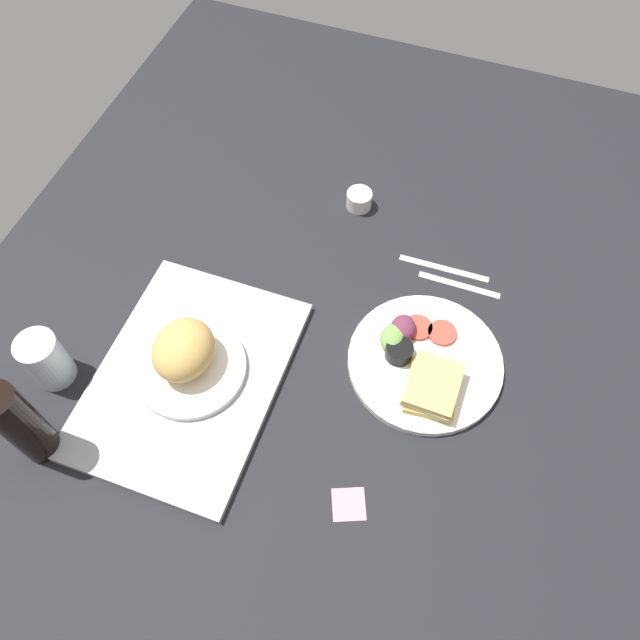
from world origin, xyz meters
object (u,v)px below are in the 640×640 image
Objects in this scene: espresso_cup at (359,200)px; knife at (444,268)px; serving_tray at (189,377)px; plate_with_salad at (423,362)px; sticky_note at (349,504)px; drinking_glass at (46,360)px; soda_bottle at (21,424)px; fork at (459,285)px; bread_plate_near at (186,356)px.

knife is (-10.48, -22.15, -1.75)cm from espresso_cup.
plate_with_salad is at bearing -66.45° from serving_tray.
plate_with_salad is at bearing -9.03° from sticky_note.
plate_with_salad is at bearing -145.18° from espresso_cup.
drinking_glass is 79.70cm from knife.
soda_bottle is at bearing 99.15° from sticky_note.
fork is at bearing -55.60° from drinking_glass.
plate_with_salad is 70.54cm from soda_bottle.
sticky_note is (8.69, -53.97, -10.31)cm from soda_bottle.
drinking_glass reaches higher than plate_with_salad.
plate_with_salad is 5.24× the size of sticky_note.
sticky_note is at bearing -110.91° from bread_plate_near.
espresso_cup reaches higher than serving_tray.
espresso_cup reaches higher than knife.
serving_tray reaches higher than sticky_note.
fork is at bearing -48.19° from serving_tray.
fork is 0.89× the size of knife.
serving_tray reaches higher than knife.
drinking_glass is 0.56× the size of soda_bottle.
serving_tray is 37.61cm from sticky_note.
fork is (36.33, -43.31, -5.41)cm from bread_plate_near.
plate_with_salad reaches higher than sticky_note.
plate_with_salad is at bearing -68.71° from drinking_glass.
serving_tray is at bearing -72.67° from drinking_glass.
espresso_cup is at bearing -19.01° from bread_plate_near.
soda_bottle is 1.09× the size of knife.
bread_plate_near is 1.81× the size of drinking_glass.
bread_plate_near reaches higher than espresso_cup.
bread_plate_near is at bearing -68.16° from drinking_glass.
fork is at bearing -50.01° from bread_plate_near.
bread_plate_near is 55.87cm from knife.
espresso_cup is at bearing -26.89° from knife.
plate_with_salad is at bearing -69.03° from bread_plate_near.
knife is at bearing -44.98° from bread_plate_near.
plate_with_salad is at bearing 92.27° from knife.
drinking_glass is at bearing 36.24° from knife.
serving_tray is 1.53× the size of plate_with_salad.
bread_plate_near reaches higher than fork.
sticky_note is (-63.64, -19.05, -1.94)cm from espresso_cup.
plate_with_salad is 29.92cm from sticky_note.
espresso_cup is (49.81, -17.16, -3.66)cm from bread_plate_near.
plate_with_salad is 1.73× the size of fork.
sticky_note is (-4.41, -59.71, -5.72)cm from drinking_glass.
serving_tray is at bearing 41.36° from fork.
bread_plate_near is at bearing 160.99° from espresso_cup.
soda_bottle reaches higher than plate_with_salad.
knife is at bearing -115.31° from espresso_cup.
knife reaches higher than sticky_note.
soda_bottle is at bearing -156.35° from drinking_glass.
soda_bottle is (-38.20, 58.66, 8.70)cm from plate_with_salad.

